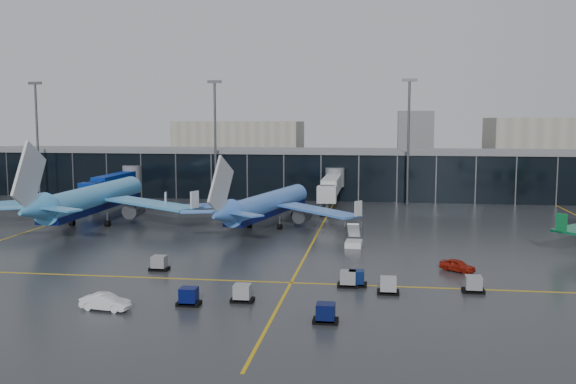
# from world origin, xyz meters

# --- Properties ---
(ground) EXTENTS (600.00, 600.00, 0.00)m
(ground) POSITION_xyz_m (0.00, 0.00, 0.00)
(ground) COLOR #282B2D
(ground) RESTS_ON ground
(terminal_pier) EXTENTS (142.00, 17.00, 10.70)m
(terminal_pier) POSITION_xyz_m (0.00, 62.00, 5.42)
(terminal_pier) COLOR black
(terminal_pier) RESTS_ON ground
(jet_bridges) EXTENTS (94.00, 27.50, 7.20)m
(jet_bridges) POSITION_xyz_m (-35.00, 42.99, 4.55)
(jet_bridges) COLOR #595B60
(jet_bridges) RESTS_ON ground
(flood_masts) EXTENTS (203.00, 0.50, 25.50)m
(flood_masts) POSITION_xyz_m (5.00, 50.00, 13.81)
(flood_masts) COLOR #595B60
(flood_masts) RESTS_ON ground
(distant_hangars) EXTENTS (260.00, 71.00, 22.00)m
(distant_hangars) POSITION_xyz_m (49.94, 270.08, 8.79)
(distant_hangars) COLOR #B2AD99
(distant_hangars) RESTS_ON ground
(taxi_lines) EXTENTS (220.00, 120.00, 0.02)m
(taxi_lines) POSITION_xyz_m (10.00, 10.61, 0.01)
(taxi_lines) COLOR gold
(taxi_lines) RESTS_ON ground
(airliner_arkefly) EXTENTS (39.78, 45.19, 13.77)m
(airliner_arkefly) POSITION_xyz_m (-27.72, 18.84, 6.89)
(airliner_arkefly) COLOR #45A3E4
(airliner_arkefly) RESTS_ON ground
(airliner_klm_near) EXTENTS (41.26, 44.87, 11.86)m
(airliner_klm_near) POSITION_xyz_m (1.51, 20.24, 5.93)
(airliner_klm_near) COLOR #457EE3
(airliner_klm_near) RESTS_ON ground
(baggage_carts) EXTENTS (36.98, 18.02, 1.70)m
(baggage_carts) POSITION_xyz_m (12.37, -19.03, 0.76)
(baggage_carts) COLOR black
(baggage_carts) RESTS_ON ground
(mobile_airstair) EXTENTS (2.35, 3.30, 3.45)m
(mobile_airstair) POSITION_xyz_m (15.90, 5.63, 0.77)
(mobile_airstair) COLOR white
(mobile_airstair) RESTS_ON ground
(service_van_red) EXTENTS (4.30, 3.88, 1.42)m
(service_van_red) POSITION_xyz_m (28.31, -7.17, 0.71)
(service_van_red) COLOR #9C1A0C
(service_van_red) RESTS_ON ground
(service_van_white) EXTENTS (4.81, 2.23, 1.53)m
(service_van_white) POSITION_xyz_m (-5.60, -27.13, 0.76)
(service_van_white) COLOR white
(service_van_white) RESTS_ON ground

